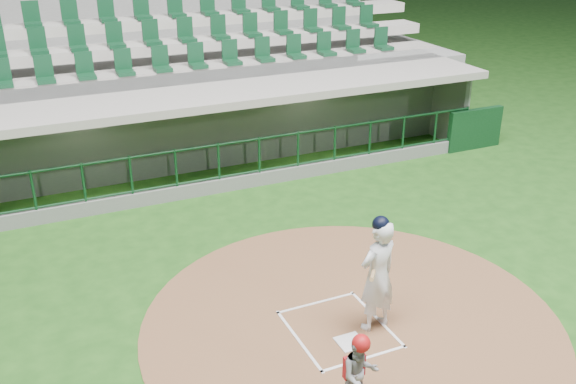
# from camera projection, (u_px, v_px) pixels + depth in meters

# --- Properties ---
(ground) EXTENTS (120.00, 120.00, 0.00)m
(ground) POSITION_uv_depth(u_px,v_px,m) (330.00, 320.00, 11.07)
(ground) COLOR #1B4614
(ground) RESTS_ON ground
(dirt_circle) EXTENTS (7.20, 7.20, 0.01)m
(dirt_circle) POSITION_uv_depth(u_px,v_px,m) (351.00, 322.00, 11.02)
(dirt_circle) COLOR brown
(dirt_circle) RESTS_ON ground
(home_plate) EXTENTS (0.43, 0.43, 0.02)m
(home_plate) POSITION_uv_depth(u_px,v_px,m) (350.00, 342.00, 10.48)
(home_plate) COLOR silver
(home_plate) RESTS_ON dirt_circle
(batter_box_chalk) EXTENTS (1.55, 1.80, 0.01)m
(batter_box_chalk) POSITION_uv_depth(u_px,v_px,m) (339.00, 329.00, 10.82)
(batter_box_chalk) COLOR silver
(batter_box_chalk) RESTS_ON ground
(dugout_structure) EXTENTS (16.40, 3.70, 3.00)m
(dugout_structure) POSITION_uv_depth(u_px,v_px,m) (200.00, 133.00, 17.26)
(dugout_structure) COLOR slate
(dugout_structure) RESTS_ON ground
(seating_deck) EXTENTS (17.00, 6.72, 5.15)m
(seating_deck) POSITION_uv_depth(u_px,v_px,m) (166.00, 89.00, 19.57)
(seating_deck) COLOR gray
(seating_deck) RESTS_ON ground
(batter) EXTENTS (0.95, 0.96, 2.08)m
(batter) POSITION_uv_depth(u_px,v_px,m) (378.00, 274.00, 10.47)
(batter) COLOR white
(batter) RESTS_ON dirt_circle
(catcher) EXTENTS (0.62, 0.52, 1.23)m
(catcher) POSITION_uv_depth(u_px,v_px,m) (359.00, 372.00, 8.91)
(catcher) COLOR gray
(catcher) RESTS_ON dirt_circle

